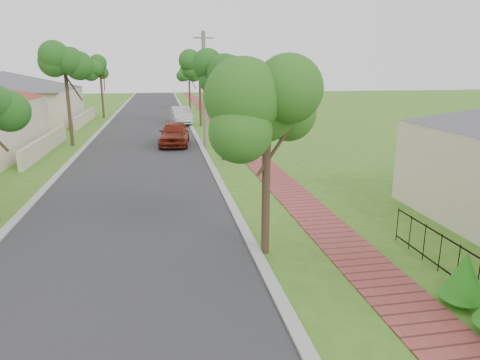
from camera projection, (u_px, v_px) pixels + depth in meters
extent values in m
plane|color=#3C6B19|center=(266.00, 342.00, 7.93)|extent=(160.00, 160.00, 0.00)
cube|color=#28282B|center=(143.00, 149.00, 26.44)|extent=(7.00, 120.00, 0.02)
cube|color=#9E9E99|center=(202.00, 147.00, 27.06)|extent=(0.30, 120.00, 0.10)
cube|color=#9E9E99|center=(81.00, 151.00, 25.81)|extent=(0.30, 120.00, 0.10)
cube|color=#98413C|center=(242.00, 146.00, 27.51)|extent=(1.50, 120.00, 0.03)
cylinder|color=black|center=(478.00, 278.00, 9.27)|extent=(0.02, 0.02, 1.00)
cylinder|color=black|center=(458.00, 265.00, 9.91)|extent=(0.02, 0.02, 1.00)
cylinder|color=black|center=(440.00, 253.00, 10.54)|extent=(0.02, 0.02, 1.00)
cylinder|color=black|center=(424.00, 242.00, 11.18)|extent=(0.02, 0.02, 1.00)
cylinder|color=black|center=(410.00, 233.00, 11.81)|extent=(0.02, 0.02, 1.00)
cylinder|color=black|center=(397.00, 224.00, 12.44)|extent=(0.02, 0.02, 1.00)
cylinder|color=#382619|center=(223.00, 118.00, 22.82)|extent=(0.22, 0.22, 4.55)
sphere|color=#194312|center=(223.00, 72.00, 22.20)|extent=(1.70, 1.70, 1.70)
cylinder|color=#382619|center=(200.00, 97.00, 36.09)|extent=(0.22, 0.22, 4.90)
sphere|color=#194312|center=(199.00, 65.00, 35.43)|extent=(1.70, 1.70, 1.70)
cylinder|color=#382619|center=(190.00, 92.00, 49.50)|extent=(0.22, 0.22, 4.20)
sphere|color=#194312|center=(189.00, 72.00, 48.93)|extent=(1.70, 1.70, 1.70)
cylinder|color=#382619|center=(69.00, 108.00, 26.94)|extent=(0.22, 0.22, 4.90)
sphere|color=#194312|center=(65.00, 65.00, 26.28)|extent=(1.70, 1.70, 1.70)
cylinder|color=#382619|center=(102.00, 95.00, 42.21)|extent=(0.22, 0.22, 4.55)
sphere|color=#194312|center=(100.00, 69.00, 41.59)|extent=(1.70, 1.70, 1.70)
sphere|color=#166514|center=(462.00, 293.00, 9.14)|extent=(0.73, 0.73, 0.73)
cone|color=#166514|center=(465.00, 273.00, 9.02)|extent=(0.83, 0.83, 0.94)
cube|color=#BFB299|center=(46.00, 144.00, 25.35)|extent=(0.25, 10.00, 1.00)
cube|color=beige|center=(8.00, 107.00, 37.31)|extent=(11.00, 10.00, 3.00)
pyramid|color=#4C4C51|center=(4.00, 80.00, 36.72)|extent=(15.56, 15.56, 1.60)
cube|color=#BFB299|center=(85.00, 117.00, 38.67)|extent=(0.25, 10.00, 1.00)
imported|color=maroon|center=(174.00, 133.00, 27.60)|extent=(2.22, 4.64, 1.53)
imported|color=silver|center=(181.00, 116.00, 37.98)|extent=(1.87, 4.58, 1.48)
cylinder|color=#382619|center=(266.00, 186.00, 11.27)|extent=(0.22, 0.22, 3.79)
sphere|color=#2F681E|center=(267.00, 110.00, 10.76)|extent=(1.88, 1.88, 1.88)
cylinder|color=#726B59|center=(204.00, 91.00, 26.21)|extent=(0.24, 0.24, 7.00)
cube|color=#726B59|center=(203.00, 38.00, 25.41)|extent=(1.20, 0.08, 0.08)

